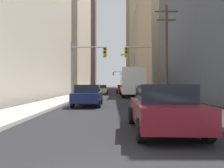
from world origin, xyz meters
TOP-DOWN VIEW (x-y plane):
  - sidewalk_left at (-4.86, 50.00)m, footprint 2.61×160.00m
  - sidewalk_right at (4.86, 50.00)m, footprint 2.61×160.00m
  - city_bus at (2.47, 25.42)m, footprint 2.76×11.55m
  - sedan_maroon at (1.64, 4.27)m, footprint 1.95×4.25m
  - sedan_navy at (-1.69, 12.57)m, footprint 1.95×4.22m
  - sedan_beige at (-1.69, 32.25)m, footprint 1.95×4.20m
  - sedan_red at (1.77, 34.79)m, footprint 1.95×4.24m
  - sedan_blue at (-1.93, 41.78)m, footprint 1.95×4.22m
  - traffic_signal_near_left at (-2.58, 19.28)m, footprint 3.72×0.44m
  - traffic_signal_near_right at (2.94, 19.28)m, footprint 2.94×0.44m
  - traffic_signal_far_right at (2.44, 60.04)m, footprint 4.01×0.44m
  - utility_pole_right at (5.12, 17.38)m, footprint 2.20×0.28m
  - street_lamp_right at (3.81, 37.71)m, footprint 2.73×0.32m
  - building_left_mid_office at (-18.73, 49.49)m, footprint 24.56×24.75m
  - building_left_far_tower at (-20.08, 90.07)m, footprint 24.99×24.64m
  - building_right_mid_block at (17.17, 49.46)m, footprint 20.53×29.97m
  - building_right_far_highrise at (19.85, 92.12)m, footprint 25.82×21.38m

SIDE VIEW (x-z plane):
  - sidewalk_left at x=-4.86m, z-range 0.00..0.15m
  - sidewalk_right at x=4.86m, z-range 0.00..0.15m
  - sedan_maroon at x=1.64m, z-range 0.01..1.53m
  - sedan_navy at x=-1.69m, z-range 0.01..1.53m
  - sedan_beige at x=-1.69m, z-range 0.01..1.53m
  - sedan_red at x=1.77m, z-range 0.01..1.53m
  - sedan_blue at x=-1.93m, z-range 0.01..1.53m
  - city_bus at x=2.47m, z-range 0.23..3.63m
  - traffic_signal_near_right at x=2.94m, z-range 1.00..7.00m
  - traffic_signal_near_left at x=-2.58m, z-range 1.04..7.04m
  - traffic_signal_far_right at x=2.44m, z-range 1.05..7.05m
  - street_lamp_right at x=3.81m, z-range 0.83..8.33m
  - utility_pole_right at x=5.12m, z-range 0.27..9.28m
  - building_right_mid_block at x=17.17m, z-range 0.00..23.99m
  - building_left_mid_office at x=-18.73m, z-range 0.00..27.73m
  - building_left_far_tower at x=-20.08m, z-range 0.00..45.22m
  - building_right_far_highrise at x=19.85m, z-range 0.00..68.55m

